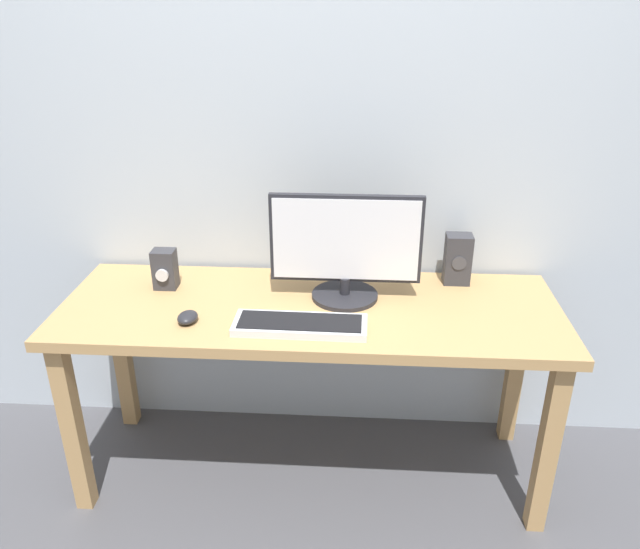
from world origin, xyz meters
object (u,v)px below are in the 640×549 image
object	(u,v)px
monitor	(346,248)
mouse	(188,317)
desk	(310,327)
speaker_right	(458,259)
keyboard_primary	(300,325)
audio_controller	(165,269)

from	to	relation	value
monitor	mouse	xyz separation A→B (m)	(-0.52, -0.22, -0.17)
desk	speaker_right	size ratio (longest dim) A/B	9.19
keyboard_primary	mouse	distance (m)	0.38
desk	monitor	bearing A→B (deg)	32.48
desk	mouse	bearing A→B (deg)	-159.74
audio_controller	keyboard_primary	bearing A→B (deg)	-27.78
monitor	mouse	bearing A→B (deg)	-156.65
keyboard_primary	speaker_right	distance (m)	0.68
monitor	keyboard_primary	distance (m)	0.33
desk	monitor	xyz separation A→B (m)	(0.12, 0.08, 0.28)
mouse	audio_controller	distance (m)	0.30
keyboard_primary	monitor	bearing A→B (deg)	60.29
monitor	speaker_right	size ratio (longest dim) A/B	2.77
desk	audio_controller	size ratio (longest dim) A/B	11.80
desk	monitor	world-z (taller)	monitor
desk	keyboard_primary	distance (m)	0.20
mouse	audio_controller	world-z (taller)	audio_controller
monitor	audio_controller	world-z (taller)	monitor
keyboard_primary	audio_controller	size ratio (longest dim) A/B	2.94
speaker_right	monitor	bearing A→B (deg)	-160.57
keyboard_primary	audio_controller	distance (m)	0.59
speaker_right	mouse	bearing A→B (deg)	-158.37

